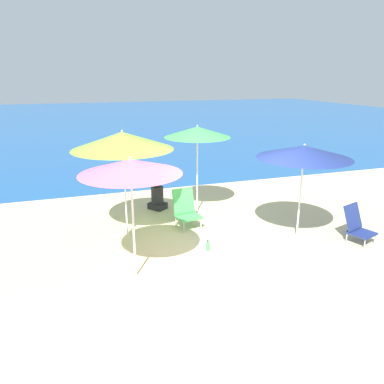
{
  "coord_description": "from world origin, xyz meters",
  "views": [
    {
      "loc": [
        -2.91,
        -5.76,
        3.31
      ],
      "look_at": [
        -0.57,
        1.28,
        1.0
      ],
      "focal_mm": 35.0,
      "sensor_mm": 36.0,
      "label": 1
    }
  ],
  "objects_px": {
    "beach_umbrella_green": "(197,132)",
    "beach_chair_navy": "(357,224)",
    "beach_umbrella_navy": "(304,152)",
    "beach_chair_green": "(186,208)",
    "beach_umbrella_lime": "(122,141)",
    "beach_umbrella_pink": "(130,167)",
    "water_bottle": "(208,246)",
    "person_seated_near": "(157,197)"
  },
  "relations": [
    {
      "from": "beach_umbrella_navy",
      "to": "beach_chair_green",
      "type": "height_order",
      "value": "beach_umbrella_navy"
    },
    {
      "from": "person_seated_near",
      "to": "beach_umbrella_green",
      "type": "bearing_deg",
      "value": -64.8
    },
    {
      "from": "beach_chair_navy",
      "to": "person_seated_near",
      "type": "distance_m",
      "value": 4.74
    },
    {
      "from": "beach_umbrella_lime",
      "to": "beach_umbrella_green",
      "type": "height_order",
      "value": "beach_umbrella_lime"
    },
    {
      "from": "beach_umbrella_pink",
      "to": "beach_umbrella_green",
      "type": "bearing_deg",
      "value": 52.89
    },
    {
      "from": "beach_umbrella_pink",
      "to": "beach_chair_navy",
      "type": "distance_m",
      "value": 4.89
    },
    {
      "from": "water_bottle",
      "to": "beach_umbrella_pink",
      "type": "bearing_deg",
      "value": -160.57
    },
    {
      "from": "beach_umbrella_green",
      "to": "beach_chair_navy",
      "type": "relative_size",
      "value": 2.87
    },
    {
      "from": "beach_umbrella_lime",
      "to": "beach_chair_navy",
      "type": "height_order",
      "value": "beach_umbrella_lime"
    },
    {
      "from": "person_seated_near",
      "to": "water_bottle",
      "type": "bearing_deg",
      "value": -118.62
    },
    {
      "from": "beach_umbrella_navy",
      "to": "beach_chair_navy",
      "type": "height_order",
      "value": "beach_umbrella_navy"
    },
    {
      "from": "beach_umbrella_lime",
      "to": "beach_umbrella_green",
      "type": "distance_m",
      "value": 2.12
    },
    {
      "from": "beach_chair_navy",
      "to": "person_seated_near",
      "type": "xyz_separation_m",
      "value": [
        -3.47,
        3.23,
        -0.04
      ]
    },
    {
      "from": "beach_umbrella_lime",
      "to": "beach_umbrella_pink",
      "type": "distance_m",
      "value": 1.85
    },
    {
      "from": "water_bottle",
      "to": "beach_chair_green",
      "type": "bearing_deg",
      "value": 91.55
    },
    {
      "from": "water_bottle",
      "to": "beach_umbrella_green",
      "type": "bearing_deg",
      "value": 76.22
    },
    {
      "from": "beach_umbrella_lime",
      "to": "beach_umbrella_pink",
      "type": "bearing_deg",
      "value": -94.59
    },
    {
      "from": "beach_umbrella_pink",
      "to": "person_seated_near",
      "type": "relative_size",
      "value": 2.6
    },
    {
      "from": "beach_umbrella_navy",
      "to": "beach_chair_green",
      "type": "bearing_deg",
      "value": 147.8
    },
    {
      "from": "beach_umbrella_lime",
      "to": "beach_chair_green",
      "type": "distance_m",
      "value": 2.1
    },
    {
      "from": "beach_umbrella_lime",
      "to": "beach_chair_green",
      "type": "relative_size",
      "value": 2.61
    },
    {
      "from": "beach_umbrella_green",
      "to": "water_bottle",
      "type": "relative_size",
      "value": 10.55
    },
    {
      "from": "beach_umbrella_navy",
      "to": "water_bottle",
      "type": "xyz_separation_m",
      "value": [
        -2.05,
        -0.02,
        -1.76
      ]
    },
    {
      "from": "beach_umbrella_lime",
      "to": "beach_umbrella_green",
      "type": "relative_size",
      "value": 1.04
    },
    {
      "from": "beach_chair_green",
      "to": "person_seated_near",
      "type": "bearing_deg",
      "value": 94.36
    },
    {
      "from": "beach_umbrella_navy",
      "to": "beach_umbrella_lime",
      "type": "bearing_deg",
      "value": 159.52
    },
    {
      "from": "beach_umbrella_lime",
      "to": "beach_umbrella_navy",
      "type": "distance_m",
      "value": 3.67
    },
    {
      "from": "beach_umbrella_lime",
      "to": "beach_umbrella_green",
      "type": "bearing_deg",
      "value": 24.98
    },
    {
      "from": "beach_umbrella_pink",
      "to": "person_seated_near",
      "type": "distance_m",
      "value": 3.78
    },
    {
      "from": "beach_chair_green",
      "to": "water_bottle",
      "type": "relative_size",
      "value": 4.19
    },
    {
      "from": "beach_umbrella_pink",
      "to": "beach_chair_green",
      "type": "bearing_deg",
      "value": 51.38
    },
    {
      "from": "beach_chair_green",
      "to": "water_bottle",
      "type": "height_order",
      "value": "beach_chair_green"
    },
    {
      "from": "beach_umbrella_lime",
      "to": "person_seated_near",
      "type": "bearing_deg",
      "value": 54.04
    },
    {
      "from": "beach_umbrella_lime",
      "to": "beach_umbrella_navy",
      "type": "xyz_separation_m",
      "value": [
        3.43,
        -1.28,
        -0.21
      ]
    },
    {
      "from": "beach_umbrella_navy",
      "to": "water_bottle",
      "type": "height_order",
      "value": "beach_umbrella_navy"
    },
    {
      "from": "person_seated_near",
      "to": "beach_umbrella_lime",
      "type": "bearing_deg",
      "value": -162.59
    },
    {
      "from": "beach_umbrella_lime",
      "to": "beach_umbrella_navy",
      "type": "height_order",
      "value": "beach_umbrella_lime"
    },
    {
      "from": "beach_umbrella_lime",
      "to": "beach_umbrella_navy",
      "type": "bearing_deg",
      "value": -20.48
    },
    {
      "from": "beach_umbrella_navy",
      "to": "beach_umbrella_green",
      "type": "distance_m",
      "value": 2.66
    },
    {
      "from": "beach_umbrella_pink",
      "to": "beach_chair_green",
      "type": "xyz_separation_m",
      "value": [
        1.49,
        1.87,
        -1.5
      ]
    },
    {
      "from": "beach_umbrella_green",
      "to": "beach_chair_green",
      "type": "distance_m",
      "value": 1.89
    },
    {
      "from": "beach_umbrella_navy",
      "to": "beach_chair_green",
      "type": "relative_size",
      "value": 2.32
    }
  ]
}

